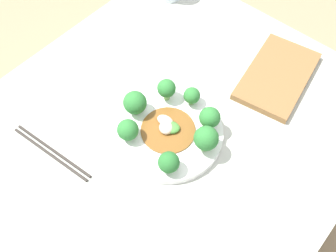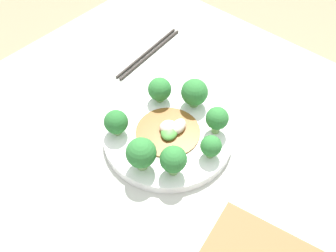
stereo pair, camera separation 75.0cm
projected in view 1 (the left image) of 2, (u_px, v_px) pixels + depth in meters
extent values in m
plane|color=#9E8460|center=(168.00, 222.00, 1.60)|extent=(8.00, 8.00, 0.00)
cube|color=#B7BCAD|center=(167.00, 185.00, 1.29)|extent=(1.01, 0.88, 0.73)
cylinder|color=white|center=(168.00, 133.00, 0.96)|extent=(0.27, 0.27, 0.02)
cylinder|color=#7AAD5B|center=(129.00, 136.00, 0.94)|extent=(0.02, 0.02, 0.01)
sphere|color=#2D7533|center=(128.00, 130.00, 0.91)|extent=(0.05, 0.05, 0.05)
cylinder|color=#7AAD5B|center=(191.00, 101.00, 0.99)|extent=(0.01, 0.01, 0.01)
sphere|color=#2D7533|center=(192.00, 95.00, 0.97)|extent=(0.04, 0.04, 0.04)
cylinder|color=#89B76B|center=(169.00, 168.00, 0.89)|extent=(0.02, 0.02, 0.01)
sphere|color=#286B2D|center=(169.00, 162.00, 0.87)|extent=(0.05, 0.05, 0.05)
cylinder|color=#89B76B|center=(204.00, 147.00, 0.91)|extent=(0.02, 0.02, 0.02)
sphere|color=#2D7533|center=(205.00, 139.00, 0.89)|extent=(0.06, 0.06, 0.06)
cylinder|color=#7AAD5B|center=(209.00, 125.00, 0.95)|extent=(0.02, 0.02, 0.02)
sphere|color=#2D7533|center=(210.00, 117.00, 0.92)|extent=(0.05, 0.05, 0.05)
cylinder|color=#7AAD5B|center=(167.00, 95.00, 1.00)|extent=(0.02, 0.02, 0.02)
sphere|color=#2D7533|center=(166.00, 88.00, 0.97)|extent=(0.05, 0.05, 0.05)
cylinder|color=#70A356|center=(136.00, 110.00, 0.98)|extent=(0.02, 0.02, 0.01)
sphere|color=#2D7533|center=(135.00, 103.00, 0.95)|extent=(0.06, 0.06, 0.06)
cylinder|color=brown|center=(168.00, 130.00, 0.95)|extent=(0.13, 0.13, 0.00)
ellipsoid|color=#4C933D|center=(170.00, 127.00, 0.95)|extent=(0.05, 0.06, 0.02)
ellipsoid|color=beige|center=(166.00, 128.00, 0.94)|extent=(0.05, 0.05, 0.02)
ellipsoid|color=beige|center=(166.00, 121.00, 0.95)|extent=(0.04, 0.05, 0.02)
cylinder|color=#2D2823|center=(54.00, 151.00, 0.94)|extent=(0.03, 0.24, 0.01)
cylinder|color=#2D2823|center=(50.00, 154.00, 0.94)|extent=(0.03, 0.24, 0.01)
cube|color=brown|center=(277.00, 76.00, 1.06)|extent=(0.28, 0.20, 0.02)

